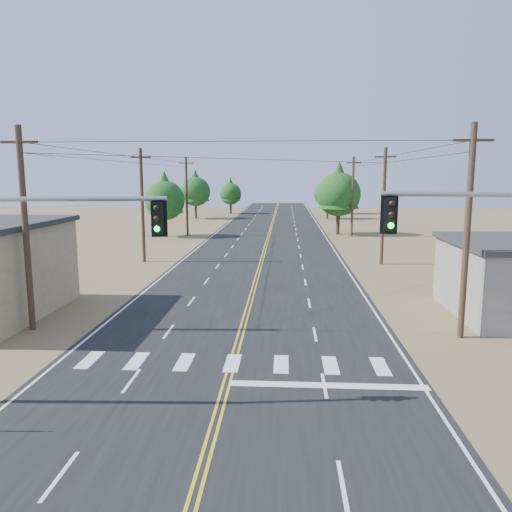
{
  "coord_description": "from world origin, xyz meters",
  "views": [
    {
      "loc": [
        2.12,
        -11.41,
        7.63
      ],
      "look_at": [
        0.61,
        14.12,
        3.5
      ],
      "focal_mm": 35.0,
      "sensor_mm": 36.0,
      "label": 1
    }
  ],
  "objects": [
    {
      "name": "tree_left_far",
      "position": [
        -9.0,
        89.4,
        4.44
      ],
      "size": [
        4.36,
        4.36,
        7.27
      ],
      "color": "#3F2D1E",
      "rests_on": "ground"
    },
    {
      "name": "signal_mast_left",
      "position": [
        -6.15,
        4.22,
        4.83
      ],
      "size": [
        6.37,
        1.0,
        7.08
      ],
      "rotation": [
        0.0,
        0.0,
        0.12
      ],
      "color": "gray",
      "rests_on": "ground"
    },
    {
      "name": "tree_right_near",
      "position": [
        9.0,
        54.33,
        5.82
      ],
      "size": [
        5.71,
        5.71,
        9.52
      ],
      "color": "#3F2D1E",
      "rests_on": "ground"
    },
    {
      "name": "utility_pole_right_far",
      "position": [
        10.5,
        52.0,
        5.12
      ],
      "size": [
        1.8,
        0.3,
        10.0
      ],
      "color": "#4C3826",
      "rests_on": "ground"
    },
    {
      "name": "tree_right_mid",
      "position": [
        9.6,
        78.45,
        4.89
      ],
      "size": [
        4.79,
        4.79,
        7.99
      ],
      "color": "#3F2D1E",
      "rests_on": "ground"
    },
    {
      "name": "utility_pole_left_mid",
      "position": [
        -10.5,
        32.0,
        5.12
      ],
      "size": [
        1.8,
        0.3,
        10.0
      ],
      "color": "#4C3826",
      "rests_on": "ground"
    },
    {
      "name": "tree_right_far",
      "position": [
        12.36,
        90.83,
        5.32
      ],
      "size": [
        5.21,
        5.21,
        8.69
      ],
      "color": "#3F2D1E",
      "rests_on": "ground"
    },
    {
      "name": "tree_left_mid",
      "position": [
        -14.0,
        77.6,
        5.37
      ],
      "size": [
        5.27,
        5.27,
        8.78
      ],
      "color": "#3F2D1E",
      "rests_on": "ground"
    },
    {
      "name": "utility_pole_left_far",
      "position": [
        -10.5,
        52.0,
        5.12
      ],
      "size": [
        1.8,
        0.3,
        10.0
      ],
      "color": "#4C3826",
      "rests_on": "ground"
    },
    {
      "name": "utility_pole_right_near",
      "position": [
        10.5,
        12.0,
        5.12
      ],
      "size": [
        1.8,
        0.3,
        10.0
      ],
      "color": "#4C3826",
      "rests_on": "ground"
    },
    {
      "name": "tree_left_near",
      "position": [
        -13.03,
        50.7,
        5.07
      ],
      "size": [
        4.97,
        4.97,
        8.29
      ],
      "color": "#3F2D1E",
      "rests_on": "ground"
    },
    {
      "name": "utility_pole_left_near",
      "position": [
        -10.5,
        12.0,
        5.12
      ],
      "size": [
        1.8,
        0.3,
        10.0
      ],
      "color": "#4C3826",
      "rests_on": "ground"
    },
    {
      "name": "utility_pole_right_mid",
      "position": [
        10.5,
        32.0,
        5.12
      ],
      "size": [
        1.8,
        0.3,
        10.0
      ],
      "color": "#4C3826",
      "rests_on": "ground"
    },
    {
      "name": "road",
      "position": [
        0.0,
        30.0,
        0.01
      ],
      "size": [
        15.0,
        200.0,
        0.02
      ],
      "primitive_type": "cube",
      "color": "black",
      "rests_on": "ground"
    },
    {
      "name": "ground",
      "position": [
        0.0,
        0.0,
        0.0
      ],
      "size": [
        220.0,
        220.0,
        0.0
      ],
      "primitive_type": "plane",
      "color": "#856647",
      "rests_on": "ground"
    }
  ]
}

